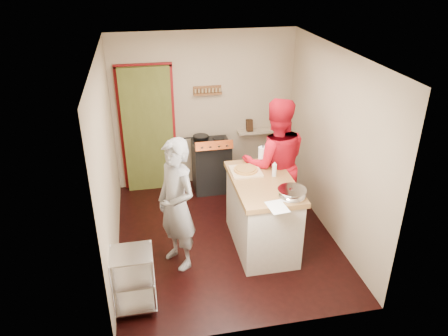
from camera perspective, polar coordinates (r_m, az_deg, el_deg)
The scene contains 10 objects.
floor at distance 6.36m, azimuth 0.14°, elevation -8.84°, with size 3.50×3.50×0.00m, color black.
back_wall at distance 7.33m, azimuth -7.54°, elevation 5.97°, with size 3.00×0.44×2.60m.
left_wall at distance 5.63m, azimuth -14.98°, elevation 0.56°, with size 0.04×3.50×2.60m, color tan.
right_wall at distance 6.15m, azimuth 14.01°, elevation 2.94°, with size 0.04×3.50×2.60m, color tan.
ceiling at distance 5.29m, azimuth 0.18°, elevation 14.85°, with size 3.00×3.50×0.02m, color white.
stove at distance 7.34m, azimuth -1.66°, elevation 0.43°, with size 0.60×0.63×1.00m.
wire_shelving at distance 5.07m, azimuth -11.83°, elevation -13.98°, with size 0.48×0.40×0.80m.
island at distance 5.93m, azimuth 5.03°, elevation -5.74°, with size 0.79×1.48×1.32m.
person_stripe at distance 5.42m, azimuth -6.20°, elevation -4.86°, with size 0.63×0.42×1.74m, color #A0A1A5.
person_red at distance 6.24m, azimuth 6.68°, elevation 0.55°, with size 0.94×0.73×1.93m, color red.
Camera 1 is at (-1.02, -5.08, 3.69)m, focal length 35.00 mm.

